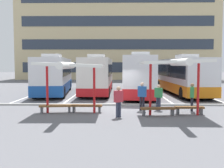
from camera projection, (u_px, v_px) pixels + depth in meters
name	position (u px, v px, depth m)	size (l,w,h in m)	color
ground_plane	(118.00, 108.00, 17.16)	(160.00, 160.00, 0.00)	slate
terminal_building	(117.00, 37.00, 52.90)	(37.67, 10.15, 19.42)	#D1BC8C
coach_bus_0	(54.00, 76.00, 25.23)	(3.63, 10.60, 3.72)	silver
coach_bus_1	(98.00, 75.00, 26.11)	(2.69, 11.30, 3.72)	silver
coach_bus_2	(141.00, 76.00, 24.10)	(3.58, 11.72, 3.83)	silver
coach_bus_3	(181.00, 76.00, 25.60)	(3.10, 12.12, 3.70)	silver
lane_stripe_0	(36.00, 94.00, 25.44)	(0.16, 14.00, 0.01)	white
lane_stripe_1	(77.00, 94.00, 25.37)	(0.16, 14.00, 0.01)	white
lane_stripe_2	(118.00, 94.00, 25.30)	(0.16, 14.00, 0.01)	white
lane_stripe_3	(159.00, 94.00, 25.23)	(0.16, 14.00, 0.01)	white
lane_stripe_4	(200.00, 94.00, 25.16)	(0.16, 14.00, 0.01)	white
waiting_shelter_0	(70.00, 66.00, 14.92)	(3.72, 4.28, 2.93)	red
bench_0	(56.00, 107.00, 15.42)	(1.91, 0.65, 0.45)	brown
bench_1	(87.00, 107.00, 15.49)	(1.82, 0.48, 0.45)	brown
waiting_shelter_1	(176.00, 63.00, 14.25)	(3.63, 4.31, 3.09)	red
bench_2	(158.00, 109.00, 14.53)	(1.93, 0.60, 0.45)	brown
bench_3	(189.00, 109.00, 14.84)	(1.60, 0.44, 0.45)	brown
platform_kerb	(118.00, 105.00, 18.12)	(44.00, 0.24, 0.12)	#ADADA8
waiting_passenger_0	(158.00, 96.00, 16.26)	(0.50, 0.45, 1.57)	#33384C
waiting_passenger_1	(118.00, 100.00, 14.05)	(0.51, 0.45, 1.64)	#33384C
waiting_passenger_2	(192.00, 95.00, 15.87)	(0.36, 0.53, 1.68)	black
waiting_passenger_3	(142.00, 94.00, 16.01)	(0.54, 0.42, 1.72)	black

